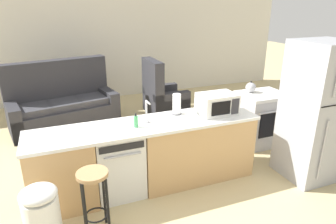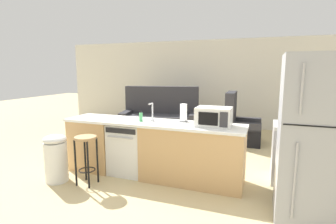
% 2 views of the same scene
% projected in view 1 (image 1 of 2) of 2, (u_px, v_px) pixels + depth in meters
% --- Properties ---
extents(ground_plane, '(24.00, 24.00, 0.00)m').
position_uv_depth(ground_plane, '(138.00, 187.00, 4.02)').
color(ground_plane, tan).
extents(wall_back, '(10.00, 0.06, 2.60)m').
position_uv_depth(wall_back, '(101.00, 46.00, 7.33)').
color(wall_back, silver).
rests_on(wall_back, ground_plane).
extents(kitchen_counter, '(2.94, 0.66, 0.90)m').
position_uv_depth(kitchen_counter, '(155.00, 156.00, 3.95)').
color(kitchen_counter, tan).
rests_on(kitchen_counter, ground_plane).
extents(dishwasher, '(0.58, 0.61, 0.84)m').
position_uv_depth(dishwasher, '(118.00, 163.00, 3.78)').
color(dishwasher, white).
rests_on(dishwasher, ground_plane).
extents(stove_range, '(0.76, 0.68, 0.90)m').
position_uv_depth(stove_range, '(260.00, 118.00, 5.14)').
color(stove_range, '#B7B7BC').
rests_on(stove_range, ground_plane).
extents(refrigerator, '(0.72, 0.73, 1.89)m').
position_uv_depth(refrigerator, '(316.00, 112.00, 4.01)').
color(refrigerator, '#A8AAB2').
rests_on(refrigerator, ground_plane).
extents(microwave, '(0.50, 0.37, 0.28)m').
position_uv_depth(microwave, '(217.00, 104.00, 4.04)').
color(microwave, white).
rests_on(microwave, kitchen_counter).
extents(sink_faucet, '(0.07, 0.18, 0.30)m').
position_uv_depth(sink_faucet, '(147.00, 113.00, 3.73)').
color(sink_faucet, silver).
rests_on(sink_faucet, kitchen_counter).
extents(paper_towel_roll, '(0.14, 0.14, 0.28)m').
position_uv_depth(paper_towel_roll, '(177.00, 104.00, 4.02)').
color(paper_towel_roll, '#4C4C51').
rests_on(paper_towel_roll, kitchen_counter).
extents(soap_bottle, '(0.06, 0.06, 0.18)m').
position_uv_depth(soap_bottle, '(136.00, 121.00, 3.63)').
color(soap_bottle, '#4CB266').
rests_on(soap_bottle, kitchen_counter).
extents(kettle, '(0.21, 0.17, 0.19)m').
position_uv_depth(kettle, '(251.00, 87.00, 5.01)').
color(kettle, '#B2B2B7').
rests_on(kettle, stove_range).
extents(bar_stool, '(0.32, 0.32, 0.74)m').
position_uv_depth(bar_stool, '(94.00, 190.00, 3.05)').
color(bar_stool, tan).
rests_on(bar_stool, ground_plane).
extents(trash_bin, '(0.35, 0.35, 0.74)m').
position_uv_depth(trash_bin, '(43.00, 220.00, 2.86)').
color(trash_bin, white).
rests_on(trash_bin, ground_plane).
extents(couch, '(2.14, 1.28, 1.27)m').
position_uv_depth(couch, '(62.00, 106.00, 5.94)').
color(couch, '#2D2D33').
rests_on(couch, ground_plane).
extents(armchair, '(0.82, 0.87, 1.20)m').
position_uv_depth(armchair, '(162.00, 98.00, 6.56)').
color(armchair, '#2D2D33').
rests_on(armchair, ground_plane).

